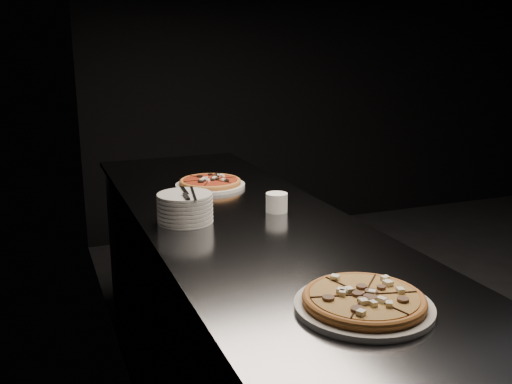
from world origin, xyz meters
name	(u,v)px	position (x,y,z in m)	size (l,w,h in m)	color
wall_left	(135,86)	(-2.50, 0.00, 1.40)	(0.02, 5.00, 2.80)	black
wall_back	(372,60)	(0.00, 2.50, 1.40)	(5.00, 0.02, 2.80)	black
counter	(244,330)	(-2.13, 0.00, 0.46)	(0.74, 2.44, 0.92)	slate
pizza_mushroom	(364,302)	(-2.13, -0.82, 0.94)	(0.36, 0.36, 0.04)	silver
pizza_tomato	(210,183)	(-2.11, 0.47, 0.94)	(0.31, 0.31, 0.04)	silver
plate_stack	(185,208)	(-2.34, 0.02, 0.97)	(0.19, 0.19, 0.10)	silver
cutlery	(188,194)	(-2.34, 0.01, 1.02)	(0.09, 0.20, 0.01)	#AFB2B6
ramekin	(277,202)	(-1.99, 0.01, 0.96)	(0.08, 0.08, 0.07)	white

